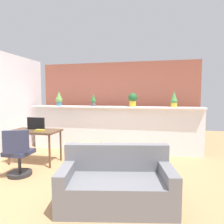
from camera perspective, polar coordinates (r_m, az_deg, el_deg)
ground_plane at (r=3.72m, az=-6.79°, el=-19.63°), size 12.00×12.00×0.00m
divider_wall at (r=5.39m, az=0.20°, el=-5.15°), size 4.64×0.16×1.20m
plant_shelf at (r=5.28m, az=0.11°, el=1.44°), size 4.64×0.34×0.04m
brick_wall_behind at (r=5.90m, az=1.45°, el=2.05°), size 4.64×0.10×2.50m
potted_plant_0 at (r=5.83m, az=-15.03°, el=3.72°), size 0.19×0.19×0.40m
potted_plant_1 at (r=5.39m, az=-5.38°, el=3.49°), size 0.13×0.13×0.35m
potted_plant_2 at (r=5.17m, az=5.98°, el=3.75°), size 0.24×0.24×0.35m
potted_plant_3 at (r=5.18m, az=17.44°, el=3.38°), size 0.16×0.16×0.40m
desk at (r=4.84m, az=-21.33°, el=-5.88°), size 1.10×0.60×0.75m
tv_monitor at (r=4.88m, az=-21.10°, el=-3.11°), size 0.43×0.04×0.28m
office_chair at (r=4.20m, az=-25.37°, el=-11.52°), size 0.51×0.52×0.91m
side_cube_shelf at (r=4.48m, az=-6.53°, el=-11.90°), size 0.40×0.41×0.50m
book_on_desk at (r=4.64m, az=-20.10°, el=-5.00°), size 0.20×0.13×0.04m
couch at (r=2.97m, az=1.30°, el=-20.13°), size 1.68×1.05×0.80m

